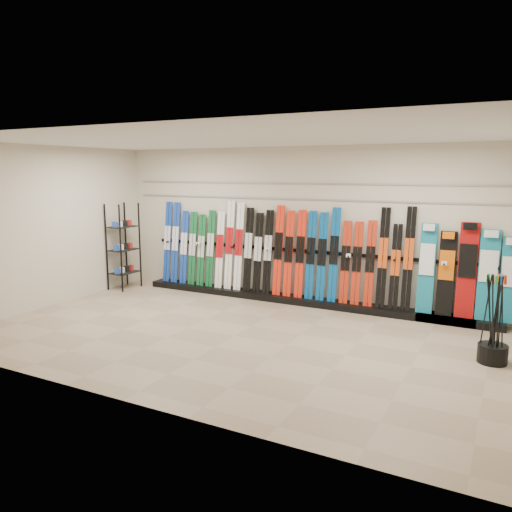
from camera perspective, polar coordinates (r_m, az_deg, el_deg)
The scene contains 12 objects.
floor at distance 7.85m, azimuth -2.46°, elevation -9.12°, with size 8.00×8.00×0.00m, color gray.
back_wall at distance 9.73m, azimuth 4.85°, elevation 3.57°, with size 8.00×8.00×0.00m, color beige.
left_wall at distance 10.11m, azimuth -22.61°, elevation 3.08°, with size 5.00×5.00×0.00m, color beige.
ceiling at distance 7.45m, azimuth -2.63°, elevation 13.30°, with size 8.00×8.00×0.00m, color silver.
ski_rack_base at distance 9.71m, azimuth 5.46°, elevation -5.11°, with size 8.00×0.40×0.12m, color black.
skis at distance 9.84m, azimuth 2.00°, elevation 0.42°, with size 5.36×0.23×1.82m.
snowboards at distance 8.97m, azimuth 22.98°, elevation -1.83°, with size 1.56×0.24×1.58m.
accessory_rack at distance 11.16m, azimuth -14.92°, elevation 1.08°, with size 0.40×0.60×1.85m, color black.
pole_bin at distance 7.47m, azimuth 25.40°, elevation -10.05°, with size 0.38×0.38×0.25m, color black.
ski_poles at distance 7.31m, azimuth 25.59°, elevation -6.49°, with size 0.31×0.25×1.18m.
slatwall_rail_0 at distance 9.68m, azimuth 4.85°, elevation 6.50°, with size 7.60×0.02×0.03m, color gray.
slatwall_rail_1 at distance 9.67m, azimuth 4.88°, elevation 8.28°, with size 7.60×0.02×0.03m, color gray.
Camera 1 is at (3.73, -6.43, 2.52)m, focal length 35.00 mm.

